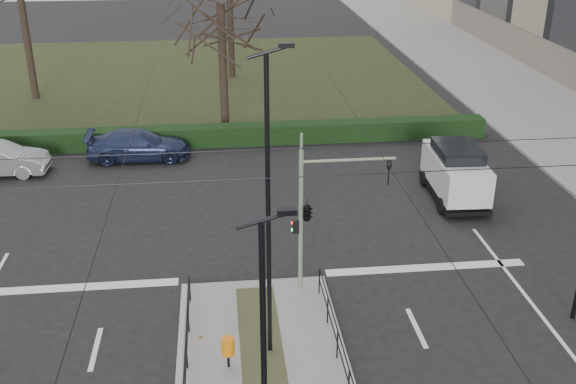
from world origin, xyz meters
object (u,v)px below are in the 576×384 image
(litter_bin, at_px, (228,347))
(bare_tree_near, at_px, (221,12))
(traffic_light, at_px, (310,210))
(parked_car_third, at_px, (139,145))
(streetlamp_median_far, at_px, (269,210))
(white_van, at_px, (456,171))

(litter_bin, distance_m, bare_tree_near, 21.04)
(traffic_light, bearing_deg, litter_bin, -125.15)
(traffic_light, xyz_separation_m, parked_car_third, (-6.59, 12.48, -2.17))
(litter_bin, height_order, parked_car_third, parked_car_third)
(traffic_light, height_order, streetlamp_median_far, streetlamp_median_far)
(streetlamp_median_far, height_order, bare_tree_near, bare_tree_near)
(traffic_light, xyz_separation_m, white_van, (7.07, 6.40, -1.65))
(parked_car_third, bearing_deg, streetlamp_median_far, -161.70)
(white_van, relative_size, bare_tree_near, 0.51)
(streetlamp_median_far, xyz_separation_m, bare_tree_near, (-0.82, 19.71, 1.76))
(parked_car_third, xyz_separation_m, white_van, (13.66, -6.08, 0.52))
(bare_tree_near, bearing_deg, litter_bin, -91.07)
(streetlamp_median_far, bearing_deg, parked_car_third, 107.86)
(traffic_light, bearing_deg, parked_car_third, 117.83)
(streetlamp_median_far, distance_m, parked_car_third, 16.98)
(traffic_light, xyz_separation_m, bare_tree_near, (-2.33, 16.45, 3.40))
(streetlamp_median_far, distance_m, white_van, 13.34)
(traffic_light, distance_m, white_van, 9.68)
(bare_tree_near, bearing_deg, traffic_light, -81.93)
(litter_bin, height_order, bare_tree_near, bare_tree_near)
(litter_bin, xyz_separation_m, bare_tree_near, (0.38, 20.31, 5.49))
(traffic_light, height_order, white_van, traffic_light)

